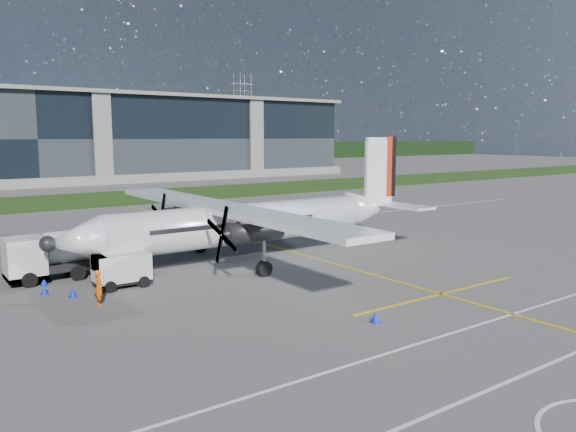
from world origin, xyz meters
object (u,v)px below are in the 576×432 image
at_px(turboprop_aircraft, 254,199).
at_px(safety_cone_portwing, 375,317).
at_px(baggage_tug, 122,270).
at_px(safety_cone_nose_port, 73,292).
at_px(ground_crew_person, 99,285).
at_px(safety_cone_stbdwing, 153,232).
at_px(safety_cone_nose_stbd, 44,281).
at_px(pylon_east, 243,116).
at_px(safety_cone_fwd, 44,289).
at_px(fuel_tanker_truck, 61,255).
at_px(safety_cone_tail, 380,237).

relative_size(turboprop_aircraft, safety_cone_portwing, 52.70).
relative_size(baggage_tug, safety_cone_nose_port, 5.98).
distance_m(ground_crew_person, safety_cone_stbdwing, 19.49).
bearing_deg(safety_cone_portwing, safety_cone_nose_stbd, 124.71).
xyz_separation_m(baggage_tug, safety_cone_nose_stbd, (-3.34, 2.70, -0.65)).
distance_m(safety_cone_stbdwing, safety_cone_portwing, 26.34).
distance_m(turboprop_aircraft, safety_cone_nose_port, 12.61).
xyz_separation_m(pylon_east, safety_cone_portwing, (-87.79, -157.20, -14.75)).
bearing_deg(safety_cone_fwd, safety_cone_portwing, -50.60).
height_order(baggage_tug, safety_cone_portwing, baggage_tug).
xyz_separation_m(ground_crew_person, safety_cone_portwing, (8.90, -9.35, -0.73)).
height_order(pylon_east, baggage_tug, pylon_east).
height_order(ground_crew_person, safety_cone_nose_port, ground_crew_person).
distance_m(fuel_tanker_truck, safety_cone_fwd, 3.43).
relative_size(pylon_east, ground_crew_person, 15.31).
bearing_deg(fuel_tanker_truck, safety_cone_nose_port, -96.82).
distance_m(baggage_tug, safety_cone_stbdwing, 16.17).
height_order(ground_crew_person, safety_cone_nose_stbd, ground_crew_person).
bearing_deg(baggage_tug, safety_cone_portwing, -60.29).
distance_m(safety_cone_fwd, safety_cone_nose_stbd, 1.89).
distance_m(safety_cone_nose_port, safety_cone_fwd, 1.70).
height_order(baggage_tug, safety_cone_stbdwing, baggage_tug).
relative_size(turboprop_aircraft, fuel_tanker_truck, 3.69).
distance_m(turboprop_aircraft, safety_cone_fwd, 13.47).
bearing_deg(safety_cone_fwd, safety_cone_nose_port, -52.32).
height_order(pylon_east, safety_cone_portwing, pylon_east).
distance_m(safety_cone_stbdwing, safety_cone_nose_stbd, 15.88).
relative_size(safety_cone_nose_stbd, safety_cone_portwing, 1.00).
height_order(pylon_east, safety_cone_tail, pylon_east).
bearing_deg(safety_cone_tail, baggage_tug, -175.33).
bearing_deg(safety_cone_nose_stbd, safety_cone_nose_port, -78.26).
relative_size(baggage_tug, safety_cone_fwd, 5.98).
bearing_deg(safety_cone_fwd, safety_cone_stbdwing, 50.15).
relative_size(pylon_east, baggage_tug, 10.04).
bearing_deg(safety_cone_stbdwing, pylon_east, 56.34).
relative_size(safety_cone_nose_port, safety_cone_nose_stbd, 1.00).
xyz_separation_m(safety_cone_fwd, safety_cone_nose_stbd, (0.38, 1.85, 0.00)).
bearing_deg(baggage_tug, pylon_east, 56.89).
bearing_deg(pylon_east, baggage_tug, -123.11).
height_order(baggage_tug, ground_crew_person, ground_crew_person).
bearing_deg(pylon_east, ground_crew_person, -123.18).
bearing_deg(safety_cone_nose_port, safety_cone_fwd, 127.68).
bearing_deg(safety_cone_stbdwing, safety_cone_nose_stbd, -133.09).
bearing_deg(safety_cone_nose_stbd, ground_crew_person, -76.30).
bearing_deg(safety_cone_nose_port, safety_cone_tail, 5.33).
bearing_deg(safety_cone_nose_stbd, baggage_tug, -38.96).
bearing_deg(safety_cone_fwd, baggage_tug, -12.92).
height_order(fuel_tanker_truck, safety_cone_nose_stbd, fuel_tanker_truck).
height_order(baggage_tug, safety_cone_fwd, baggage_tug).
bearing_deg(turboprop_aircraft, ground_crew_person, -159.70).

